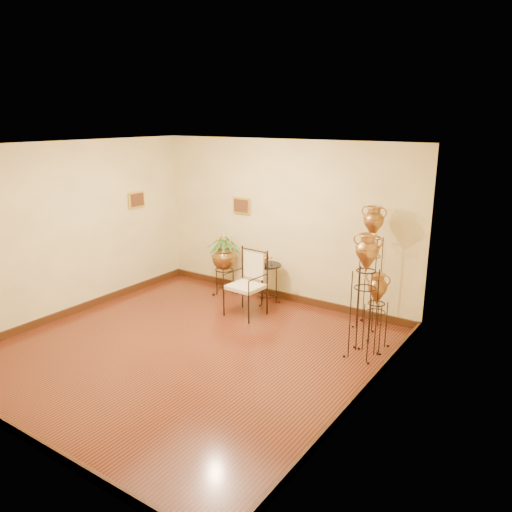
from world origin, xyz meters
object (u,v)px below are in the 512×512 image
Objects in this scene: side_table at (267,283)px; armchair at (245,284)px; amphora_mid at (365,296)px; amphora_tall at (371,266)px; planter_urn at (224,255)px.

armchair is at bearing -88.04° from side_table.
amphora_mid reaches higher than armchair.
armchair is at bearing -159.64° from amphora_tall.
planter_urn is 1.19× the size of armchair.
armchair is (0.96, -0.68, -0.18)m from planter_urn.
armchair is 0.70m from side_table.
side_table is (0.93, 0.00, -0.35)m from planter_urn.
amphora_mid reaches higher than planter_urn.
planter_urn is at bearing -179.95° from side_table.
amphora_mid reaches higher than side_table.
planter_urn is at bearing 148.66° from armchair.
planter_urn is 1.19m from armchair.
amphora_tall is 2.80m from planter_urn.
amphora_mid is 2.19m from armchair.
amphora_mid is 1.95× the size of side_table.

